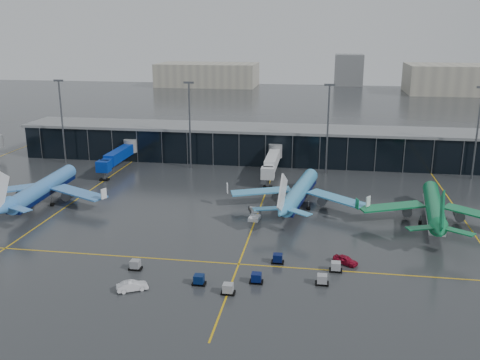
# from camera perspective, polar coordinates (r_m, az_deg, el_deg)

# --- Properties ---
(ground) EXTENTS (600.00, 600.00, 0.00)m
(ground) POSITION_cam_1_polar(r_m,az_deg,el_deg) (111.20, -4.02, -5.38)
(ground) COLOR #282B2D
(ground) RESTS_ON ground
(terminal_pier) EXTENTS (142.00, 17.00, 10.70)m
(terminal_pier) POSITION_cam_1_polar(r_m,az_deg,el_deg) (168.24, 0.67, 3.95)
(terminal_pier) COLOR black
(terminal_pier) RESTS_ON ground
(jet_bridges) EXTENTS (94.00, 27.50, 7.20)m
(jet_bridges) POSITION_cam_1_polar(r_m,az_deg,el_deg) (159.47, -12.91, 2.55)
(jet_bridges) COLOR #595B60
(jet_bridges) RESTS_ON ground
(flood_masts) EXTENTS (203.00, 0.50, 25.50)m
(flood_masts) POSITION_cam_1_polar(r_m,az_deg,el_deg) (154.31, 1.87, 6.02)
(flood_masts) COLOR #595B60
(flood_masts) RESTS_ON ground
(distant_hangars) EXTENTS (260.00, 71.00, 22.00)m
(distant_hangars) POSITION_cam_1_polar(r_m,az_deg,el_deg) (373.17, 13.22, 10.67)
(distant_hangars) COLOR #B2AD99
(distant_hangars) RESTS_ON ground
(taxi_lines) EXTENTS (220.00, 120.00, 0.02)m
(taxi_lines) POSITION_cam_1_polar(r_m,az_deg,el_deg) (119.33, 1.82, -3.83)
(taxi_lines) COLOR gold
(taxi_lines) RESTS_ON ground
(airliner_arkefly) EXTENTS (36.75, 41.42, 12.29)m
(airliner_arkefly) POSITION_cam_1_polar(r_m,az_deg,el_deg) (134.25, -20.32, 0.16)
(airliner_arkefly) COLOR #3C7DC7
(airliner_arkefly) RESTS_ON ground
(airliner_klm_near) EXTENTS (39.19, 43.08, 11.77)m
(airliner_klm_near) POSITION_cam_1_polar(r_m,az_deg,el_deg) (124.51, 6.38, -0.24)
(airliner_klm_near) COLOR #3E96CC
(airliner_klm_near) RESTS_ON ground
(airliner_aer_lingus) EXTENTS (37.34, 41.34, 11.56)m
(airliner_aer_lingus) POSITION_cam_1_polar(r_m,az_deg,el_deg) (120.81, 20.07, -1.69)
(airliner_aer_lingus) COLOR #0D733F
(airliner_aer_lingus) RESTS_ON ground
(baggage_carts) EXTENTS (36.49, 14.15, 1.70)m
(baggage_carts) POSITION_cam_1_polar(r_m,az_deg,el_deg) (90.60, 1.15, -9.98)
(baggage_carts) COLOR black
(baggage_carts) RESTS_ON ground
(mobile_airstair) EXTENTS (2.51, 3.41, 3.45)m
(mobile_airstair) POSITION_cam_1_polar(r_m,az_deg,el_deg) (116.63, 1.55, -3.91)
(mobile_airstair) COLOR white
(mobile_airstair) RESTS_ON ground
(service_van_red) EXTENTS (4.80, 3.97, 1.54)m
(service_van_red) POSITION_cam_1_polar(r_m,az_deg,el_deg) (97.38, 11.19, -8.37)
(service_van_red) COLOR maroon
(service_van_red) RESTS_ON ground
(service_van_white) EXTENTS (5.13, 3.84, 1.62)m
(service_van_white) POSITION_cam_1_polar(r_m,az_deg,el_deg) (88.29, -11.42, -11.01)
(service_van_white) COLOR silver
(service_van_white) RESTS_ON ground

